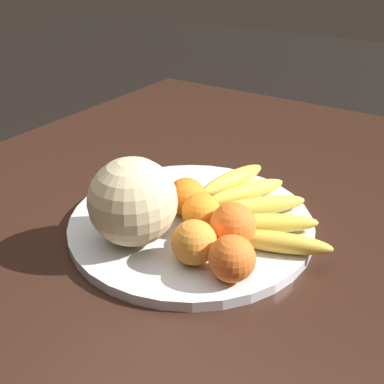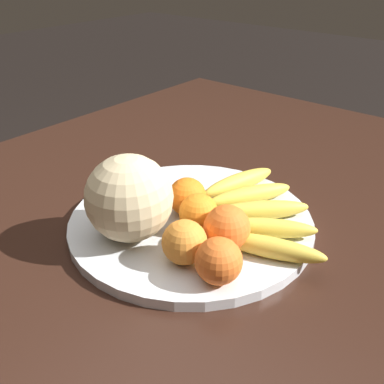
% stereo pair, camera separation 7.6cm
% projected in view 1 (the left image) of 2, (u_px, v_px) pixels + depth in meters
% --- Properties ---
extents(kitchen_table, '(1.56, 1.19, 0.73)m').
position_uv_depth(kitchen_table, '(184.00, 258.00, 0.84)').
color(kitchen_table, black).
rests_on(kitchen_table, ground_plane).
extents(fruit_bowl, '(0.42, 0.42, 0.02)m').
position_uv_depth(fruit_bowl, '(192.00, 221.00, 0.79)').
color(fruit_bowl, silver).
rests_on(fruit_bowl, kitchen_table).
extents(melon, '(0.14, 0.14, 0.14)m').
position_uv_depth(melon, '(133.00, 202.00, 0.69)').
color(melon, beige).
rests_on(melon, fruit_bowl).
extents(banana_bunch, '(0.27, 0.28, 0.03)m').
position_uv_depth(banana_bunch, '(254.00, 206.00, 0.78)').
color(banana_bunch, brown).
rests_on(banana_bunch, fruit_bowl).
extents(orange_front_left, '(0.07, 0.07, 0.07)m').
position_uv_depth(orange_front_left, '(233.00, 226.00, 0.70)').
color(orange_front_left, orange).
rests_on(orange_front_left, fruit_bowl).
extents(orange_front_right, '(0.07, 0.07, 0.07)m').
position_uv_depth(orange_front_right, '(232.00, 258.00, 0.63)').
color(orange_front_right, orange).
rests_on(orange_front_right, fruit_bowl).
extents(orange_mid_center, '(0.07, 0.07, 0.07)m').
position_uv_depth(orange_mid_center, '(201.00, 212.00, 0.74)').
color(orange_mid_center, orange).
rests_on(orange_mid_center, fruit_bowl).
extents(orange_back_left, '(0.07, 0.07, 0.07)m').
position_uv_depth(orange_back_left, '(194.00, 242.00, 0.66)').
color(orange_back_left, orange).
rests_on(orange_back_left, fruit_bowl).
extents(orange_back_right, '(0.07, 0.07, 0.07)m').
position_uv_depth(orange_back_right, '(185.00, 196.00, 0.78)').
color(orange_back_right, orange).
rests_on(orange_back_right, fruit_bowl).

